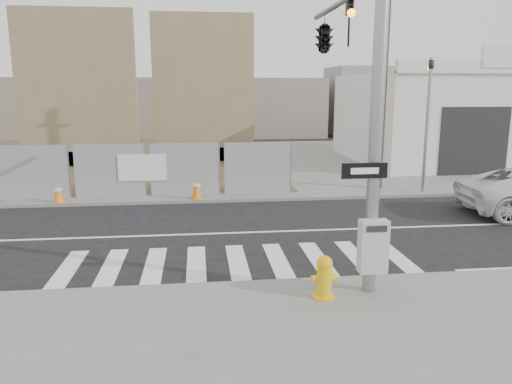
{
  "coord_description": "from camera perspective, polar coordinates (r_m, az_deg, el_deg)",
  "views": [
    {
      "loc": [
        -0.9,
        -14.03,
        4.16
      ],
      "look_at": [
        0.64,
        -0.88,
        1.4
      ],
      "focal_mm": 35.0,
      "sensor_mm": 36.0,
      "label": 1
    }
  ],
  "objects": [
    {
      "name": "ground",
      "position": [
        14.66,
        -2.91,
        -4.72
      ],
      "size": [
        100.0,
        100.0,
        0.0
      ],
      "primitive_type": "plane",
      "color": "black",
      "rests_on": "ground"
    },
    {
      "name": "concrete_wall_left",
      "position": [
        27.81,
        -19.64,
        9.49
      ],
      "size": [
        6.0,
        1.3,
        8.0
      ],
      "color": "#7D694B",
      "rests_on": "sidewalk_far"
    },
    {
      "name": "traffic_cone_c",
      "position": [
        19.29,
        -21.69,
        -0.08
      ],
      "size": [
        0.41,
        0.41,
        0.73
      ],
      "rotation": [
        0.0,
        0.0,
        -0.09
      ],
      "color": "orange",
      "rests_on": "sidewalk_far"
    },
    {
      "name": "utility_pole_right",
      "position": [
        20.91,
        14.5,
        14.28
      ],
      "size": [
        1.6,
        0.28,
        10.0
      ],
      "color": "#483421",
      "rests_on": "sidewalk_far"
    },
    {
      "name": "traffic_cone_d",
      "position": [
        18.63,
        -6.83,
        0.39
      ],
      "size": [
        0.54,
        0.54,
        0.8
      ],
      "rotation": [
        0.0,
        0.0,
        0.43
      ],
      "color": "orange",
      "rests_on": "sidewalk_far"
    },
    {
      "name": "far_signal_pole",
      "position": [
        20.66,
        19.09,
        9.26
      ],
      "size": [
        0.16,
        0.2,
        5.6
      ],
      "color": "gray",
      "rests_on": "sidewalk_far"
    },
    {
      "name": "fire_hydrant",
      "position": [
        9.97,
        7.8,
        -9.6
      ],
      "size": [
        0.54,
        0.53,
        0.86
      ],
      "rotation": [
        0.0,
        0.0,
        0.19
      ],
      "color": "#E8B30C",
      "rests_on": "sidewalk_near"
    },
    {
      "name": "signal_pole",
      "position": [
        12.47,
        9.4,
        14.47
      ],
      "size": [
        0.96,
        5.87,
        7.0
      ],
      "color": "gray",
      "rests_on": "sidewalk_near"
    },
    {
      "name": "concrete_wall_right",
      "position": [
        28.13,
        -5.97,
        10.12
      ],
      "size": [
        5.5,
        1.3,
        8.0
      ],
      "color": "#7D694B",
      "rests_on": "sidewalk_far"
    },
    {
      "name": "sidewalk_far",
      "position": [
        28.35,
        -4.81,
        3.42
      ],
      "size": [
        50.0,
        20.0,
        0.12
      ],
      "primitive_type": "cube",
      "color": "slate",
      "rests_on": "ground"
    },
    {
      "name": "auto_shop",
      "position": [
        30.88,
        22.39,
        7.88
      ],
      "size": [
        12.0,
        10.2,
        5.95
      ],
      "color": "silver",
      "rests_on": "sidewalk_far"
    }
  ]
}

